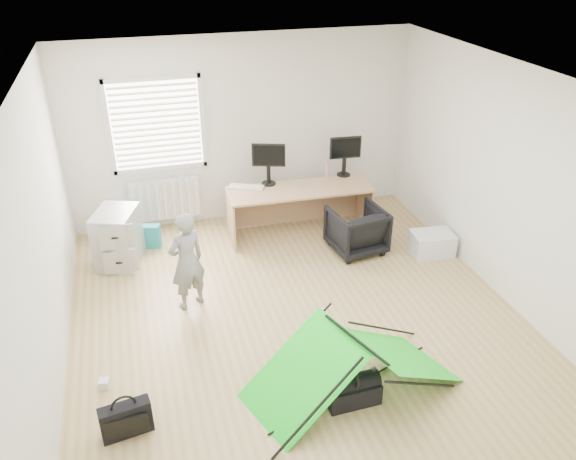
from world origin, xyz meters
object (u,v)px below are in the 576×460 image
object	(u,v)px
monitor_left	(268,169)
storage_crate	(432,243)
monitor_right	(344,161)
person	(187,261)
thermos	(327,169)
office_chair	(357,230)
duffel_bag	(352,392)
desk	(300,211)
filing_cabinet	(118,237)
kite	(354,364)
laptop_bag	(126,420)

from	to	relation	value
monitor_left	storage_crate	distance (m)	2.48
monitor_right	person	bearing A→B (deg)	-142.28
monitor_right	thermos	xyz separation A→B (m)	(-0.26, 0.02, -0.11)
monitor_right	person	distance (m)	3.01
office_chair	duffel_bag	distance (m)	2.82
person	storage_crate	world-z (taller)	person
desk	person	xyz separation A→B (m)	(-1.76, -1.35, 0.26)
filing_cabinet	monitor_left	bearing A→B (deg)	30.83
kite	monitor_right	bearing A→B (deg)	50.94
monitor_right	thermos	size ratio (longest dim) A/B	2.01
monitor_left	storage_crate	xyz separation A→B (m)	(1.93, -1.35, -0.76)
thermos	duffel_bag	bearing A→B (deg)	-105.72
office_chair	monitor_left	bearing A→B (deg)	-52.35
filing_cabinet	monitor_right	world-z (taller)	monitor_right
monitor_left	person	bearing A→B (deg)	-111.07
monitor_right	storage_crate	size ratio (longest dim) A/B	0.84
desk	monitor_left	world-z (taller)	monitor_left
desk	kite	world-z (taller)	desk
kite	desk	bearing A→B (deg)	62.31
duffel_bag	monitor_right	bearing A→B (deg)	69.34
monitor_left	kite	xyz separation A→B (m)	(-0.06, -3.43, -0.61)
person	thermos	bearing A→B (deg)	-168.54
office_chair	storage_crate	bearing A→B (deg)	152.07
monitor_left	laptop_bag	xyz separation A→B (m)	(-2.17, -3.38, -0.75)
monitor_left	office_chair	xyz separation A→B (m)	(0.97, -0.99, -0.60)
filing_cabinet	storage_crate	world-z (taller)	filing_cabinet
filing_cabinet	kite	distance (m)	3.67
monitor_right	filing_cabinet	bearing A→B (deg)	-167.94
thermos	office_chair	size ratio (longest dim) A/B	0.33
monitor_left	kite	world-z (taller)	monitor_left
storage_crate	monitor_left	bearing A→B (deg)	144.94
office_chair	person	distance (m)	2.45
kite	storage_crate	size ratio (longest dim) A/B	3.61
monitor_right	office_chair	size ratio (longest dim) A/B	0.66
desk	storage_crate	world-z (taller)	desk
person	duffel_bag	xyz separation A→B (m)	(1.25, -1.95, -0.49)
monitor_right	person	size ratio (longest dim) A/B	0.38
filing_cabinet	duffel_bag	distance (m)	3.76
desk	kite	bearing A→B (deg)	-95.74
monitor_left	laptop_bag	bearing A→B (deg)	-103.38
monitor_left	duffel_bag	size ratio (longest dim) A/B	0.93
person	duffel_bag	world-z (taller)	person
filing_cabinet	office_chair	world-z (taller)	filing_cabinet
desk	monitor_left	bearing A→B (deg)	146.71
filing_cabinet	monitor_left	size ratio (longest dim) A/B	1.60
desk	laptop_bag	xyz separation A→B (m)	(-2.55, -3.11, -0.18)
monitor_left	office_chair	distance (m)	1.51
thermos	person	size ratio (longest dim) A/B	0.19
thermos	duffel_bag	size ratio (longest dim) A/B	0.45
monitor_left	storage_crate	size ratio (longest dim) A/B	0.85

